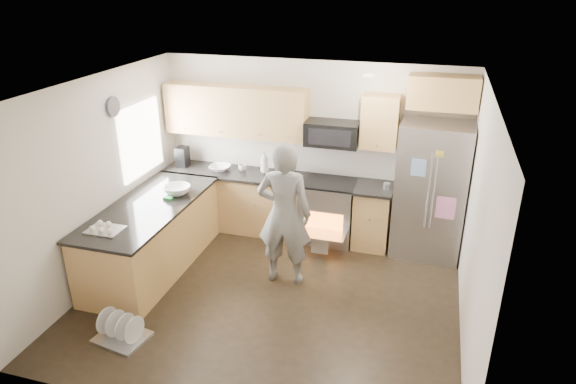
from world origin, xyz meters
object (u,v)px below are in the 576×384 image
(stove_range, at_px, (329,197))
(dish_rack, at_px, (121,332))
(person, at_px, (284,214))
(refrigerator, at_px, (431,190))

(stove_range, bearing_deg, dish_rack, -120.22)
(person, distance_m, dish_rack, 2.31)
(refrigerator, height_order, dish_rack, refrigerator)
(stove_range, distance_m, refrigerator, 1.45)
(person, xyz_separation_m, dish_rack, (-1.38, -1.64, -0.85))
(stove_range, height_order, dish_rack, stove_range)
(person, bearing_deg, stove_range, -108.79)
(person, bearing_deg, dish_rack, 44.97)
(person, relative_size, dish_rack, 3.10)
(stove_range, bearing_deg, refrigerator, 0.30)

